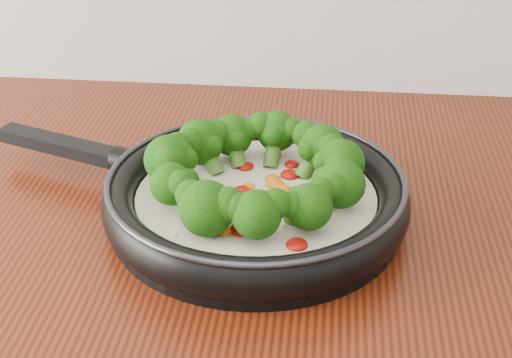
# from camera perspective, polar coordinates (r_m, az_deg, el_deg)

# --- Properties ---
(skillet) EXTENTS (0.51, 0.40, 0.09)m
(skillet) POSITION_cam_1_polar(r_m,az_deg,el_deg) (0.77, -0.18, -0.94)
(skillet) COLOR black
(skillet) RESTS_ON counter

